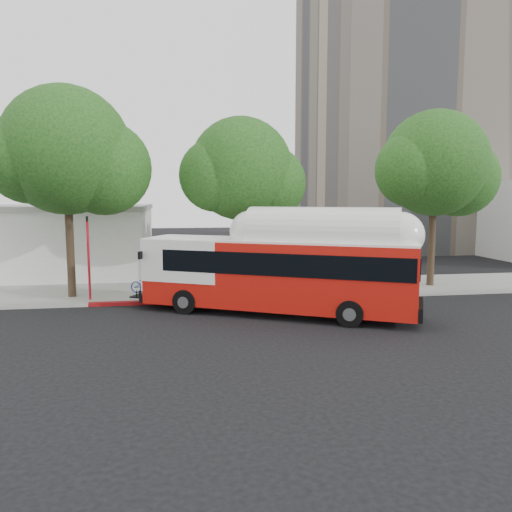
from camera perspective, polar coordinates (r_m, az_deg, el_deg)
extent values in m
plane|color=black|center=(19.42, 3.51, -7.42)|extent=(120.00, 120.00, 0.00)
cube|color=gray|center=(25.64, 0.39, -3.75)|extent=(60.00, 5.00, 0.15)
cube|color=gray|center=(23.13, 1.43, -4.91)|extent=(60.00, 0.30, 0.15)
cube|color=maroon|center=(22.79, -6.04, -5.11)|extent=(10.00, 0.32, 0.16)
cylinder|color=#2D2116|center=(24.45, -20.52, 2.31)|extent=(0.36, 0.36, 6.08)
sphere|color=#124115|center=(24.48, -20.89, 11.21)|extent=(5.80, 5.80, 5.80)
sphere|color=#124115|center=(24.35, -16.99, 9.59)|extent=(4.35, 4.35, 4.35)
cylinder|color=#2D2116|center=(24.66, -1.71, 2.03)|extent=(0.36, 0.36, 5.44)
sphere|color=#124115|center=(24.61, -1.74, 9.94)|extent=(5.00, 5.00, 5.00)
sphere|color=#124115|center=(24.99, 1.37, 8.33)|extent=(3.75, 3.75, 3.75)
cylinder|color=#2D2116|center=(27.55, 19.47, 2.47)|extent=(0.36, 0.36, 5.76)
sphere|color=#124115|center=(27.54, 19.77, 9.96)|extent=(5.40, 5.40, 5.40)
sphere|color=#124115|center=(28.41, 22.17, 8.30)|extent=(4.05, 4.05, 4.05)
cube|color=gray|center=(52.93, 17.16, 20.40)|extent=(18.00, 18.00, 35.00)
cube|color=silver|center=(33.98, -25.86, 1.43)|extent=(16.00, 10.00, 4.00)
cube|color=gray|center=(33.88, -26.04, 4.97)|extent=(16.20, 10.20, 0.30)
cube|color=red|center=(20.16, 2.37, -2.10)|extent=(10.87, 7.13, 2.66)
cube|color=black|center=(19.97, 3.64, -0.60)|extent=(9.92, 6.68, 0.87)
cube|color=white|center=(20.00, 2.39, 1.77)|extent=(10.84, 7.07, 0.09)
cube|color=white|center=(19.56, 7.57, 2.30)|extent=(6.05, 4.30, 0.50)
cube|color=black|center=(22.73, -12.39, -4.29)|extent=(1.40, 1.80, 0.05)
imported|color=#213B9B|center=(22.65, -12.42, -3.20)|extent=(1.20, 1.65, 0.83)
cylinder|color=red|center=(23.54, -18.57, -0.68)|extent=(0.11, 0.11, 3.70)
cube|color=black|center=(23.38, -18.75, 4.04)|extent=(0.05, 0.37, 0.23)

